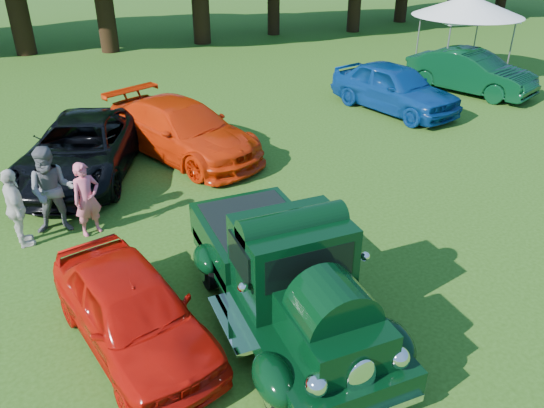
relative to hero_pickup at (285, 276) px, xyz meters
name	(u,v)px	position (x,y,z in m)	size (l,w,h in m)	color
ground	(285,327)	(-0.09, -0.22, -0.87)	(120.00, 120.00, 0.00)	#294D12
hero_pickup	(285,276)	(0.00, 0.00, 0.00)	(2.40, 5.16, 2.02)	black
red_convertible	(132,310)	(-2.44, 0.37, -0.21)	(1.57, 3.91, 1.33)	#C01008
back_car_black	(82,148)	(-2.53, 7.32, -0.13)	(2.48, 5.38, 1.50)	black
back_car_orange	(183,130)	(0.22, 7.61, -0.11)	(2.15, 5.29, 1.54)	red
back_car_blue	(394,87)	(8.06, 8.72, -0.05)	(1.95, 4.85, 1.65)	navy
back_car_green	(470,72)	(12.06, 9.47, -0.07)	(1.69, 4.86, 1.60)	black
spectator_pink	(87,199)	(-2.71, 4.17, -0.05)	(0.60, 0.39, 1.64)	#E15C77
spectator_grey	(52,191)	(-3.36, 4.54, 0.10)	(0.95, 0.74, 1.95)	slate
spectator_white	(16,209)	(-4.08, 4.22, -0.02)	(1.01, 0.42, 1.72)	silver
canopy_tent	(469,6)	(13.22, 11.45, 2.03)	(5.31, 5.31, 3.34)	white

